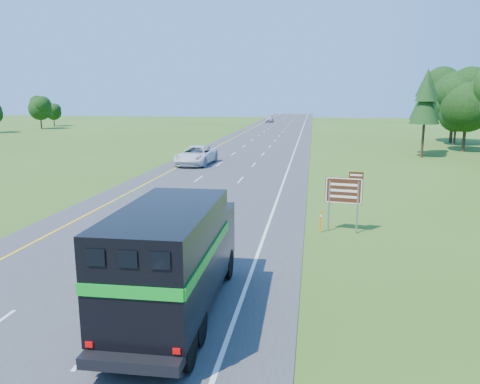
% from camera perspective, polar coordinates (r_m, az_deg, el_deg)
% --- Properties ---
extents(road, '(15.00, 260.00, 0.04)m').
position_cam_1_polar(road, '(60.51, 1.39, 4.97)').
color(road, '#38383A').
rests_on(road, ground).
extents(lane_markings, '(11.15, 260.00, 0.01)m').
position_cam_1_polar(lane_markings, '(60.51, 1.40, 5.00)').
color(lane_markings, yellow).
rests_on(lane_markings, road).
extents(horse_truck, '(2.81, 8.51, 3.75)m').
position_cam_1_polar(horse_truck, '(15.03, -8.07, -7.85)').
color(horse_truck, black).
rests_on(horse_truck, road).
extents(white_suv, '(3.50, 7.02, 1.91)m').
position_cam_1_polar(white_suv, '(48.81, -5.37, 4.48)').
color(white_suv, silver).
rests_on(white_suv, road).
extents(far_car, '(2.04, 4.66, 1.56)m').
position_cam_1_polar(far_car, '(128.48, 3.63, 8.83)').
color(far_car, silver).
rests_on(far_car, road).
extents(exit_sign, '(1.90, 0.36, 3.24)m').
position_cam_1_polar(exit_sign, '(24.76, 12.60, -0.12)').
color(exit_sign, gray).
rests_on(exit_sign, ground).
extents(delineator, '(0.10, 0.05, 1.18)m').
position_cam_1_polar(delineator, '(24.80, 9.79, -3.49)').
color(delineator, orange).
rests_on(delineator, ground).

